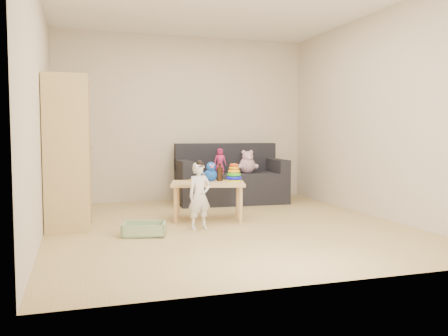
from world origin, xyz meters
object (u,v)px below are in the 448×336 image
object	(u,v)px
sofa	(231,188)
play_table	(208,201)
toddler	(200,197)
wardrobe	(67,152)

from	to	relation	value
sofa	play_table	xyz separation A→B (m)	(-0.72, -1.28, 0.00)
sofa	toddler	bearing A→B (deg)	-115.14
sofa	toddler	world-z (taller)	toddler
sofa	play_table	size ratio (longest dim) A/B	1.84
play_table	toddler	distance (m)	0.60
play_table	toddler	bearing A→B (deg)	-114.45
sofa	play_table	distance (m)	1.47
wardrobe	play_table	bearing A→B (deg)	-3.75
play_table	toddler	xyz separation A→B (m)	(-0.24, -0.53, 0.13)
sofa	toddler	distance (m)	2.06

